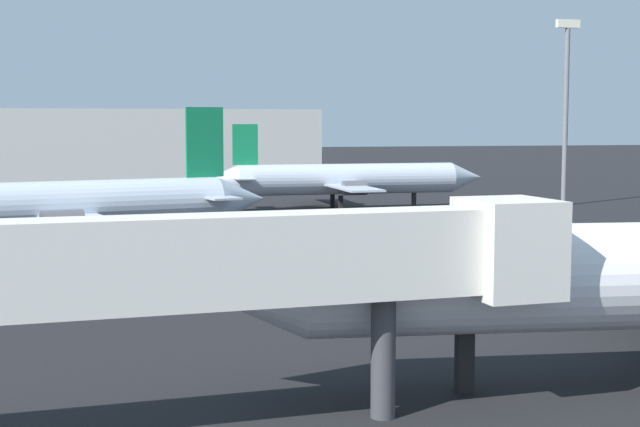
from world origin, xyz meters
The scene contains 5 objects.
airplane_far_left centered at (-6.12, 49.44, 3.13)m, with size 29.12×17.84×9.26m.
airplane_far_right centered at (20.09, 76.34, 2.87)m, with size 27.62×20.69×8.11m.
jet_bridge centered at (-0.18, 14.59, 4.55)m, with size 21.29×3.64×6.06m.
light_mast_right centered at (42.38, 75.06, 10.41)m, with size 2.40×0.50×18.32m.
terminal_building centered at (-3.64, 135.12, 5.08)m, with size 65.10×27.38×10.16m, color #B7B7B2.
Camera 1 is at (-3.41, -9.47, 8.24)m, focal length 52.42 mm.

